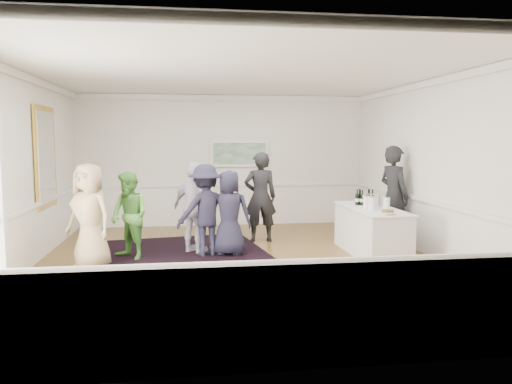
{
  "coord_description": "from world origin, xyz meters",
  "views": [
    {
      "loc": [
        -0.88,
        -8.29,
        2.11
      ],
      "look_at": [
        0.29,
        0.2,
        1.21
      ],
      "focal_mm": 35.0,
      "sensor_mm": 36.0,
      "label": 1
    }
  ],
  "objects": [
    {
      "name": "floor",
      "position": [
        0.0,
        0.0,
        0.0
      ],
      "size": [
        8.0,
        8.0,
        0.0
      ],
      "primitive_type": "plane",
      "color": "olive",
      "rests_on": "ground"
    },
    {
      "name": "ceiling",
      "position": [
        0.0,
        0.0,
        3.2
      ],
      "size": [
        7.0,
        8.0,
        0.02
      ],
      "primitive_type": "cube",
      "color": "white",
      "rests_on": "wall_back"
    },
    {
      "name": "wall_left",
      "position": [
        -3.5,
        0.0,
        1.6
      ],
      "size": [
        0.02,
        8.0,
        3.2
      ],
      "primitive_type": "cube",
      "color": "white",
      "rests_on": "floor"
    },
    {
      "name": "wall_right",
      "position": [
        3.5,
        0.0,
        1.6
      ],
      "size": [
        0.02,
        8.0,
        3.2
      ],
      "primitive_type": "cube",
      "color": "white",
      "rests_on": "floor"
    },
    {
      "name": "wall_back",
      "position": [
        0.0,
        4.0,
        1.6
      ],
      "size": [
        7.0,
        0.02,
        3.2
      ],
      "primitive_type": "cube",
      "color": "white",
      "rests_on": "floor"
    },
    {
      "name": "wall_front",
      "position": [
        0.0,
        -4.0,
        1.6
      ],
      "size": [
        7.0,
        0.02,
        3.2
      ],
      "primitive_type": "cube",
      "color": "white",
      "rests_on": "floor"
    },
    {
      "name": "wainscoting",
      "position": [
        0.0,
        0.0,
        0.5
      ],
      "size": [
        7.0,
        8.0,
        1.0
      ],
      "primitive_type": null,
      "color": "white",
      "rests_on": "floor"
    },
    {
      "name": "mirror",
      "position": [
        -3.45,
        1.3,
        1.8
      ],
      "size": [
        0.05,
        1.25,
        1.85
      ],
      "color": "gold",
      "rests_on": "wall_left"
    },
    {
      "name": "landscape_painting",
      "position": [
        0.4,
        3.95,
        1.78
      ],
      "size": [
        1.44,
        0.06,
        0.66
      ],
      "color": "white",
      "rests_on": "wall_back"
    },
    {
      "name": "area_rug",
      "position": [
        -0.86,
        0.63,
        0.01
      ],
      "size": [
        3.43,
        4.19,
        0.02
      ],
      "primitive_type": "cube",
      "rotation": [
        0.0,
        0.0,
        0.15
      ],
      "color": "black",
      "rests_on": "floor"
    },
    {
      "name": "serving_table",
      "position": [
        2.47,
        0.41,
        0.44
      ],
      "size": [
        0.82,
        2.15,
        0.87
      ],
      "color": "silver",
      "rests_on": "floor"
    },
    {
      "name": "bartender",
      "position": [
        3.2,
        1.12,
        1.0
      ],
      "size": [
        0.69,
        0.84,
        2.0
      ],
      "primitive_type": "imported",
      "rotation": [
        0.0,
        0.0,
        1.9
      ],
      "color": "black",
      "rests_on": "floor"
    },
    {
      "name": "guest_tan",
      "position": [
        -2.47,
        0.03,
        0.87
      ],
      "size": [
        1.01,
        0.92,
        1.74
      ],
      "primitive_type": "imported",
      "rotation": [
        0.0,
        0.0,
        -0.57
      ],
      "color": "tan",
      "rests_on": "floor"
    },
    {
      "name": "guest_green",
      "position": [
        -1.91,
        0.65,
        0.78
      ],
      "size": [
        0.94,
        0.95,
        1.55
      ],
      "primitive_type": "imported",
      "rotation": [
        0.0,
        0.0,
        -0.81
      ],
      "color": "#58A843",
      "rests_on": "floor"
    },
    {
      "name": "guest_lilac",
      "position": [
        -0.75,
        0.97,
        0.86
      ],
      "size": [
        1.02,
        0.98,
        1.71
      ],
      "primitive_type": "imported",
      "rotation": [
        0.0,
        0.0,
        2.41
      ],
      "color": "silver",
      "rests_on": "floor"
    },
    {
      "name": "guest_dark_a",
      "position": [
        -0.56,
        0.72,
        0.84
      ],
      "size": [
        1.22,
        0.93,
        1.67
      ],
      "primitive_type": "imported",
      "rotation": [
        0.0,
        0.0,
        3.46
      ],
      "color": "black",
      "rests_on": "floor"
    },
    {
      "name": "guest_dark_b",
      "position": [
        0.61,
        1.87,
        0.93
      ],
      "size": [
        0.69,
        0.46,
        1.87
      ],
      "primitive_type": "imported",
      "rotation": [
        0.0,
        0.0,
        3.16
      ],
      "color": "black",
      "rests_on": "floor"
    },
    {
      "name": "guest_navy",
      "position": [
        -0.13,
        0.69,
        0.78
      ],
      "size": [
        0.87,
        0.68,
        1.57
      ],
      "primitive_type": "imported",
      "rotation": [
        0.0,
        0.0,
        2.89
      ],
      "color": "black",
      "rests_on": "floor"
    },
    {
      "name": "wine_bottles",
      "position": [
        2.47,
        0.87,
        1.02
      ],
      "size": [
        0.4,
        0.28,
        0.31
      ],
      "color": "black",
      "rests_on": "serving_table"
    },
    {
      "name": "juice_pitchers",
      "position": [
        2.44,
        0.18,
        0.99
      ],
      "size": [
        0.4,
        0.35,
        0.24
      ],
      "color": "#6CB13F",
      "rests_on": "serving_table"
    },
    {
      "name": "ice_bucket",
      "position": [
        2.56,
        0.56,
        0.98
      ],
      "size": [
        0.26,
        0.26,
        0.25
      ],
      "primitive_type": "cylinder",
      "color": "silver",
      "rests_on": "serving_table"
    },
    {
      "name": "nut_bowl",
      "position": [
        2.43,
        -0.43,
        0.91
      ],
      "size": [
        0.26,
        0.26,
        0.08
      ],
      "color": "white",
      "rests_on": "serving_table"
    }
  ]
}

